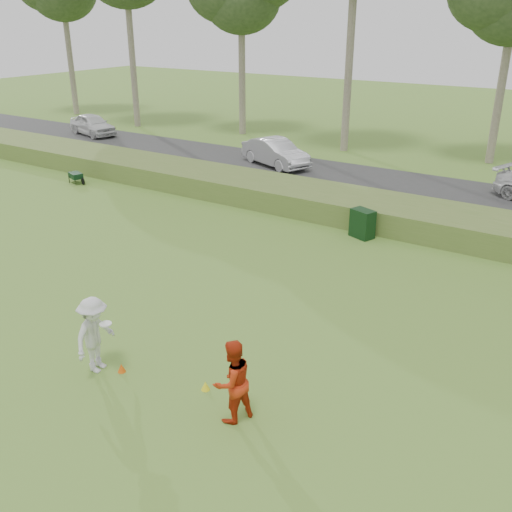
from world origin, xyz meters
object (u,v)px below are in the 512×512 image
Objects in this scene: player_white at (95,335)px; player_red at (232,381)px; car_left at (93,124)px; utility_cabinet at (362,224)px; cone_yellow at (205,386)px; cone_orange at (122,368)px; car_mid at (275,152)px.

player_red is (3.58, 0.26, -0.02)m from player_white.
player_white is 28.20m from car_left.
utility_cabinet is (1.72, 11.13, -0.39)m from player_white.
car_left is at bearing 39.15° from player_white.
car_left is at bearing 142.09° from cone_yellow.
cone_orange is 0.19× the size of utility_cabinet.
player_white reaches higher than car_mid.
car_mid is at bearing -131.48° from player_red.
utility_cabinet is at bearing -17.39° from player_white.
player_white is at bearing -66.04° from player_red.
car_left is at bearing 109.31° from car_mid.
player_white is 2.75m from cone_yellow.
player_white is 1.74× the size of utility_cabinet.
car_left is 0.94× the size of car_mid.
car_left is at bearing 138.79° from cone_orange.
player_white is 0.98m from cone_orange.
player_white is 3.59m from player_red.
player_white is 8.74× the size of cone_yellow.
player_white is at bearing -157.63° from cone_orange.
cone_orange is at bearing -137.72° from car_mid.
car_mid is at bearing 10.37° from player_white.
car_mid is (-6.83, 18.14, 0.67)m from cone_orange.
player_white is at bearing -164.36° from cone_yellow.
player_red is at bearing 0.86° from cone_orange.
player_red is at bearing -129.67° from car_mid.
car_mid is (-6.32, 18.36, -0.14)m from player_white.
player_red is 11.04m from utility_cabinet.
cone_yellow is (2.54, 0.71, -0.81)m from player_white.
car_left is (-23.42, 18.24, 0.64)m from cone_yellow.
utility_cabinet is (-1.87, 10.87, -0.37)m from player_red.
player_red is 30.79m from car_left.
utility_cabinet is 23.92m from car_left.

